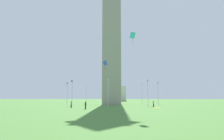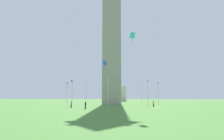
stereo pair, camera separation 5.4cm
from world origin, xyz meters
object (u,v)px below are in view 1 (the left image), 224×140
at_px(flagpole_e, 158,92).
at_px(distant_building, 117,94).
at_px(flagpole_s, 114,93).
at_px(kite_blue_box, 105,63).
at_px(person_black_shirt, 86,105).
at_px(flagpole_nw, 72,91).
at_px(flagpole_n, 108,91).
at_px(flagpole_se, 142,93).
at_px(obelisk_monument, 112,24).
at_px(kite_cyan_box, 133,35).
at_px(person_gray_shirt, 71,104).
at_px(flagpole_w, 67,92).
at_px(person_orange_shirt, 153,104).
at_px(picnic_blanket_near_first_person, 157,108).
at_px(flagpole_sw, 86,93).
at_px(flagpole_ne, 148,91).

height_order(flagpole_e, distant_building, distant_building).
relative_size(flagpole_s, kite_blue_box, 4.32).
distance_m(flagpole_s, person_black_shirt, 41.24).
bearing_deg(flagpole_nw, flagpole_s, 157.50).
height_order(flagpole_n, flagpole_e, same).
distance_m(flagpole_n, person_black_shirt, 11.23).
height_order(flagpole_se, person_black_shirt, flagpole_se).
bearing_deg(obelisk_monument, kite_cyan_box, 8.53).
xyz_separation_m(obelisk_monument, person_gray_shirt, (20.12, -8.71, -27.60)).
distance_m(obelisk_monument, flagpole_s, 28.71).
height_order(flagpole_w, distant_building, distant_building).
bearing_deg(person_orange_shirt, distant_building, -37.06).
bearing_deg(picnic_blanket_near_first_person, kite_blue_box, -39.60).
relative_size(person_gray_shirt, kite_blue_box, 0.92).
xyz_separation_m(flagpole_s, person_orange_shirt, (31.82, 11.77, -3.33)).
bearing_deg(flagpole_nw, flagpole_e, 112.50).
height_order(flagpole_s, kite_blue_box, kite_blue_box).
bearing_deg(picnic_blanket_near_first_person, flagpole_s, -160.63).
bearing_deg(kite_cyan_box, distant_building, -176.30).
bearing_deg(person_orange_shirt, person_black_shirt, 73.30).
distance_m(flagpole_sw, person_orange_shirt, 35.66).
height_order(person_gray_shirt, distant_building, distant_building).
bearing_deg(person_gray_shirt, flagpole_sw, 59.22).
distance_m(flagpole_ne, person_black_shirt, 21.16).
height_order(flagpole_e, flagpole_nw, same).
bearing_deg(flagpole_s, flagpole_nw, -22.50).
relative_size(flagpole_ne, person_orange_shirt, 4.30).
xyz_separation_m(flagpole_nw, picnic_blanket_near_first_person, (8.11, 23.13, -4.21)).
xyz_separation_m(person_orange_shirt, distant_building, (-74.08, -12.18, 3.30)).
xyz_separation_m(flagpole_nw, person_black_shirt, (14.42, 6.82, -3.36)).
xyz_separation_m(obelisk_monument, kite_blue_box, (32.84, 0.83, -19.39)).
relative_size(kite_cyan_box, distant_building, 0.08).
bearing_deg(flagpole_w, flagpole_ne, 67.50).
distance_m(flagpole_s, flagpole_w, 21.94).
relative_size(flagpole_ne, flagpole_se, 1.00).
distance_m(kite_cyan_box, kite_blue_box, 8.59).
bearing_deg(obelisk_monument, flagpole_ne, 44.84).
distance_m(flagpole_w, person_black_shirt, 28.01).
distance_m(flagpole_w, distant_building, 59.72).
relative_size(flagpole_ne, flagpole_w, 1.00).
xyz_separation_m(person_orange_shirt, person_black_shirt, (9.08, -15.92, -0.04)).
relative_size(flagpole_sw, flagpole_nw, 1.00).
distance_m(flagpole_se, flagpole_s, 11.87).
bearing_deg(flagpole_n, kite_blue_box, 2.77).
bearing_deg(flagpole_e, flagpole_nw, -67.50).
distance_m(flagpole_s, picnic_blanket_near_first_person, 36.91).
bearing_deg(person_black_shirt, obelisk_monument, 33.05).
xyz_separation_m(flagpole_sw, picnic_blanket_near_first_person, (30.05, 23.13, -4.21)).
xyz_separation_m(flagpole_sw, distant_building, (-46.81, 10.55, -0.03)).
bearing_deg(person_black_shirt, person_gray_shirt, 82.90).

